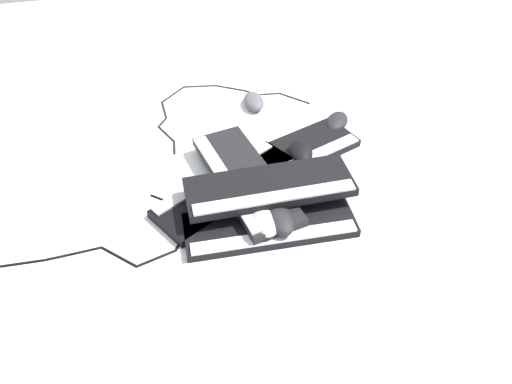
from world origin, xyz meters
TOP-DOWN VIEW (x-y plane):
  - ground_plane at (0.00, 0.00)m, footprint 3.20×3.20m
  - keyboard_0 at (0.07, -0.06)m, footprint 0.17×0.45m
  - keyboard_1 at (-0.19, 0.07)m, footprint 0.29×0.46m
  - keyboard_2 at (-0.09, -0.14)m, footprint 0.35×0.46m
  - keyboard_3 at (-0.09, -0.09)m, footprint 0.46×0.23m
  - keyboard_4 at (-0.00, -0.04)m, footprint 0.15×0.44m
  - mouse_0 at (0.09, -0.08)m, footprint 0.11×0.07m
  - mouse_1 at (-0.31, 0.27)m, footprint 0.13×0.12m
  - mouse_2 at (0.09, -0.04)m, footprint 0.11×0.07m
  - mouse_3 at (0.04, -0.06)m, footprint 0.09×0.12m
  - mouse_4 at (-0.49, 0.03)m, footprint 0.11×0.07m
  - mouse_5 at (-0.16, 0.09)m, footprint 0.12×0.08m
  - cable_0 at (0.03, -0.43)m, footprint 0.25×0.47m
  - cable_1 at (-0.54, -0.11)m, footprint 0.38×0.53m

SIDE VIEW (x-z plane):
  - ground_plane at x=0.00m, z-range 0.00..0.00m
  - cable_0 at x=0.03m, z-range 0.00..0.01m
  - cable_1 at x=-0.54m, z-range 0.00..0.01m
  - keyboard_0 at x=0.07m, z-range 0.00..0.03m
  - keyboard_1 at x=-0.19m, z-range 0.00..0.03m
  - keyboard_2 at x=-0.09m, z-range 0.00..0.03m
  - mouse_1 at x=-0.31m, z-range 0.00..0.04m
  - mouse_4 at x=-0.49m, z-range 0.00..0.04m
  - keyboard_3 at x=-0.09m, z-range 0.03..0.06m
  - mouse_0 at x=0.09m, z-range 0.03..0.07m
  - mouse_2 at x=0.09m, z-range 0.03..0.07m
  - mouse_3 at x=0.04m, z-range 0.03..0.07m
  - mouse_5 at x=-0.16m, z-range 0.03..0.07m
  - keyboard_4 at x=0.00m, z-range 0.06..0.09m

